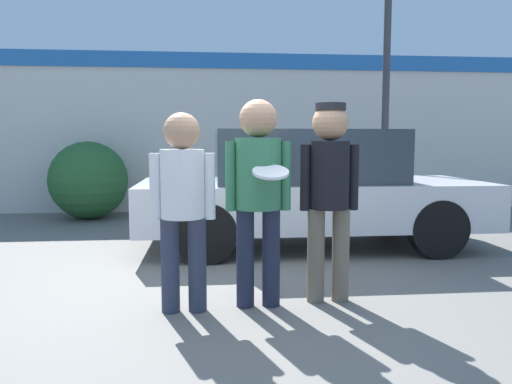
{
  "coord_description": "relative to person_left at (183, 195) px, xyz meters",
  "views": [
    {
      "loc": [
        -0.32,
        -4.27,
        1.41
      ],
      "look_at": [
        0.1,
        0.02,
        0.96
      ],
      "focal_mm": 35.0,
      "sensor_mm": 36.0,
      "label": 1
    }
  ],
  "objects": [
    {
      "name": "ground_plane",
      "position": [
        0.52,
        0.24,
        -0.96
      ],
      "size": [
        56.0,
        56.0,
        0.0
      ],
      "primitive_type": "plane",
      "color": "#66635E"
    },
    {
      "name": "storefront_building",
      "position": [
        0.52,
        5.98,
        0.62
      ],
      "size": [
        24.0,
        0.22,
        3.1
      ],
      "color": "silver",
      "rests_on": "ground"
    },
    {
      "name": "person_left",
      "position": [
        0.0,
        0.0,
        0.0
      ],
      "size": [
        0.52,
        0.35,
        1.63
      ],
      "color": "#2D3347",
      "rests_on": "ground"
    },
    {
      "name": "person_middle_with_frisbee",
      "position": [
        0.62,
        0.07,
        0.09
      ],
      "size": [
        0.55,
        0.6,
        1.74
      ],
      "color": "#1E2338",
      "rests_on": "ground"
    },
    {
      "name": "person_right",
      "position": [
        1.24,
        0.14,
        0.07
      ],
      "size": [
        0.51,
        0.34,
        1.72
      ],
      "color": "#665B4C",
      "rests_on": "ground"
    },
    {
      "name": "parked_car_near",
      "position": [
        1.53,
        2.39,
        -0.19
      ],
      "size": [
        4.45,
        1.79,
        1.54
      ],
      "color": "silver",
      "rests_on": "ground"
    },
    {
      "name": "shrub",
      "position": [
        -1.91,
        5.1,
        -0.27
      ],
      "size": [
        1.39,
        1.39,
        1.39
      ],
      "color": "#285B2D",
      "rests_on": "ground"
    }
  ]
}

